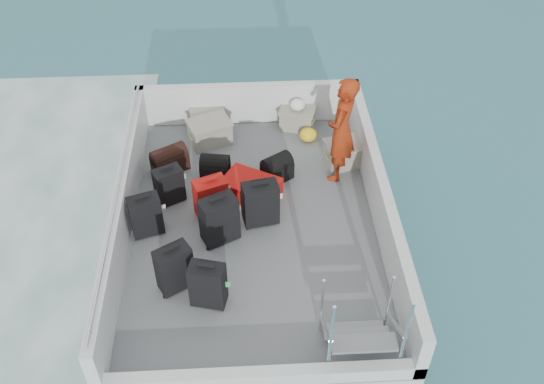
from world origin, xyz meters
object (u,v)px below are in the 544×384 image
(suitcase_0, at_px, (174,269))
(suitcase_2, at_px, (169,186))
(suitcase_1, at_px, (146,216))
(suitcase_7, at_px, (261,204))
(crate_0, at_px, (210,133))
(suitcase_5, at_px, (211,198))
(crate_3, at_px, (346,154))
(suitcase_4, at_px, (219,220))
(crate_2, at_px, (297,119))
(suitcase_8, at_px, (251,189))
(passenger, at_px, (341,130))
(suitcase_3, at_px, (208,285))
(crate_1, at_px, (208,122))

(suitcase_0, bearing_deg, suitcase_2, 65.75)
(suitcase_1, bearing_deg, suitcase_2, 49.24)
(suitcase_7, height_order, crate_0, suitcase_7)
(suitcase_7, bearing_deg, suitcase_0, -145.97)
(suitcase_5, bearing_deg, crate_3, 5.48)
(suitcase_4, bearing_deg, suitcase_7, 2.34)
(suitcase_7, height_order, crate_2, suitcase_7)
(suitcase_8, bearing_deg, suitcase_4, -178.21)
(crate_2, bearing_deg, suitcase_8, -115.74)
(suitcase_5, bearing_deg, suitcase_1, 178.18)
(suitcase_8, height_order, passenger, passenger)
(crate_0, relative_size, crate_2, 1.17)
(crate_3, bearing_deg, suitcase_5, -153.12)
(suitcase_3, distance_m, crate_0, 3.19)
(suitcase_2, height_order, passenger, passenger)
(suitcase_2, relative_size, crate_1, 1.08)
(suitcase_8, bearing_deg, crate_0, 54.72)
(suitcase_4, xyz_separation_m, suitcase_5, (-0.12, 0.48, -0.05))
(suitcase_1, distance_m, suitcase_4, 0.99)
(suitcase_3, relative_size, suitcase_5, 1.05)
(suitcase_3, bearing_deg, crate_1, 105.51)
(suitcase_5, bearing_deg, crate_2, 34.42)
(suitcase_1, bearing_deg, suitcase_8, 6.25)
(suitcase_0, bearing_deg, suitcase_4, 24.89)
(suitcase_2, height_order, crate_0, suitcase_2)
(crate_3, bearing_deg, suitcase_3, -128.40)
(suitcase_1, height_order, suitcase_2, suitcase_1)
(suitcase_5, height_order, crate_0, suitcase_5)
(suitcase_7, bearing_deg, suitcase_5, 154.49)
(suitcase_4, relative_size, suitcase_5, 1.15)
(suitcase_3, xyz_separation_m, suitcase_7, (0.68, 1.35, 0.01))
(suitcase_2, relative_size, suitcase_4, 0.81)
(crate_2, distance_m, crate_3, 1.18)
(suitcase_0, distance_m, crate_0, 2.95)
(suitcase_0, xyz_separation_m, crate_3, (2.43, 2.29, -0.15))
(crate_0, xyz_separation_m, crate_1, (-0.04, 0.34, -0.03))
(suitcase_1, height_order, suitcase_3, suitcase_3)
(suitcase_8, relative_size, crate_0, 1.28)
(suitcase_4, height_order, passenger, passenger)
(suitcase_1, relative_size, suitcase_3, 0.97)
(suitcase_8, xyz_separation_m, crate_2, (0.80, 1.67, 0.00))
(suitcase_2, relative_size, suitcase_8, 0.72)
(suitcase_7, relative_size, suitcase_8, 0.85)
(suitcase_8, xyz_separation_m, passenger, (1.31, 0.43, 0.67))
(crate_3, bearing_deg, suitcase_4, -141.66)
(crate_0, bearing_deg, suitcase_5, -88.03)
(crate_1, bearing_deg, crate_0, -83.59)
(suitcase_2, bearing_deg, suitcase_4, -74.97)
(suitcase_8, bearing_deg, suitcase_2, 120.61)
(suitcase_5, xyz_separation_m, passenger, (1.87, 0.76, 0.52))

